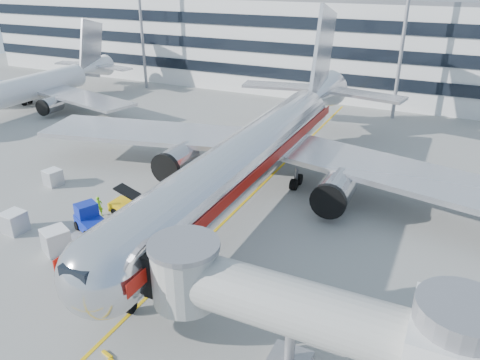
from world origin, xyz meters
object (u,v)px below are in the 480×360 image
at_px(baggage_tug, 90,219).
at_px(cargo_container_left, 14,222).
at_px(belt_loader, 137,208).
at_px(cargo_container_right, 53,177).
at_px(main_jet, 258,149).
at_px(cargo_container_front, 56,241).
at_px(ramp_worker, 99,206).

relative_size(baggage_tug, cargo_container_left, 1.97).
distance_m(belt_loader, cargo_container_right, 11.50).
xyz_separation_m(main_jet, cargo_container_front, (-9.41, -16.52, -3.29)).
bearing_deg(main_jet, belt_loader, -128.54).
bearing_deg(main_jet, baggage_tug, -125.75).
height_order(cargo_container_front, ramp_worker, cargo_container_front).
relative_size(belt_loader, cargo_container_front, 2.25).
bearing_deg(cargo_container_front, ramp_worker, 98.84).
bearing_deg(cargo_container_front, belt_loader, 74.30).
relative_size(baggage_tug, ramp_worker, 1.94).
distance_m(main_jet, baggage_tug, 16.28).
bearing_deg(cargo_container_left, belt_loader, 41.66).
xyz_separation_m(belt_loader, cargo_container_front, (-2.04, -7.26, 0.23)).
bearing_deg(belt_loader, ramp_worker, -154.16).
bearing_deg(baggage_tug, belt_loader, 62.20).
xyz_separation_m(belt_loader, ramp_worker, (-2.95, -1.43, 0.18)).
height_order(main_jet, ramp_worker, main_jet).
height_order(belt_loader, baggage_tug, belt_loader).
xyz_separation_m(cargo_container_right, cargo_container_front, (9.35, -8.84, 0.14)).
bearing_deg(cargo_container_right, baggage_tug, -29.14).
relative_size(main_jet, baggage_tug, 14.72).
distance_m(cargo_container_left, ramp_worker, 6.74).
height_order(main_jet, belt_loader, main_jet).
bearing_deg(main_jet, ramp_worker, -134.01).
height_order(baggage_tug, ramp_worker, baggage_tug).
xyz_separation_m(cargo_container_left, ramp_worker, (4.40, 5.11, 0.01)).
xyz_separation_m(belt_loader, cargo_container_left, (-7.35, -6.54, 0.17)).
bearing_deg(belt_loader, cargo_container_right, 172.11).
distance_m(main_jet, cargo_container_left, 21.84).
bearing_deg(main_jet, cargo_container_left, -132.99).
xyz_separation_m(main_jet, belt_loader, (-7.37, -9.25, -3.52)).
bearing_deg(cargo_container_front, cargo_container_left, 172.21).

